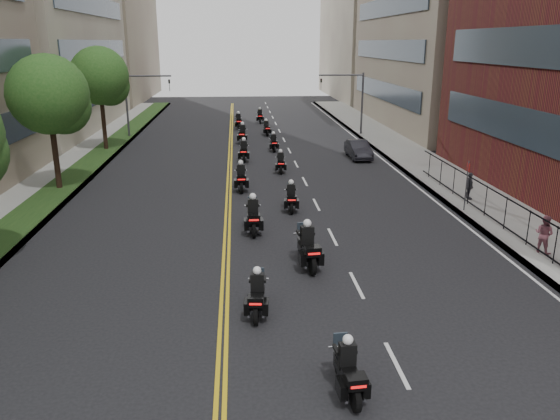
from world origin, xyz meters
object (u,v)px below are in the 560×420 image
Objects in this scene: motorcycle_7 at (281,163)px; motorcycle_8 at (244,152)px; motorcycle_10 at (243,135)px; motorcycle_4 at (253,217)px; motorcycle_6 at (241,179)px; motorcycle_13 at (260,117)px; parked_sedan at (358,149)px; pedestrian_c at (470,186)px; motorcycle_1 at (348,372)px; motorcycle_9 at (274,143)px; motorcycle_11 at (266,129)px; pedestrian_b at (544,234)px; motorcycle_5 at (291,198)px; motorcycle_3 at (308,249)px; motorcycle_12 at (239,122)px; motorcycle_2 at (257,296)px.

motorcycle_7 is 0.89× the size of motorcycle_8.
motorcycle_4 is at bearing -85.46° from motorcycle_10.
motorcycle_6 reaches higher than motorcycle_13.
parked_sedan is 12.32m from pedestrian_c.
motorcycle_1 reaches higher than motorcycle_9.
motorcycle_11 is 12.42m from parked_sedan.
motorcycle_1 is 46.72m from motorcycle_13.
parked_sedan is 19.83m from pedestrian_b.
motorcycle_9 is at bearing 92.92° from motorcycle_5.
motorcycle_3 is 1.22× the size of motorcycle_7.
motorcycle_10 is 1.56× the size of pedestrian_b.
motorcycle_7 is 1.00× the size of motorcycle_11.
motorcycle_8 is 8.44m from parked_sedan.
motorcycle_9 reaches higher than motorcycle_11.
motorcycle_10 reaches higher than parked_sedan.
motorcycle_12 is (-0.46, 30.69, -0.03)m from motorcycle_4.
motorcycle_4 reaches higher than motorcycle_9.
pedestrian_c is (12.13, -26.73, 0.20)m from motorcycle_12.
motorcycle_13 is at bearing 84.42° from motorcycle_6.
pedestrian_c is at bearing -53.66° from motorcycle_10.
motorcycle_10 is at bearing -9.27° from pedestrian_b.
motorcycle_4 reaches higher than motorcycle_13.
pedestrian_b is (9.40, -30.33, 0.33)m from motorcycle_11.
motorcycle_8 is at bearing -124.93° from motorcycle_9.
motorcycle_3 is 20.90m from parked_sedan.
motorcycle_8 is 1.49× the size of pedestrian_b.
motorcycle_9 is (0.04, 7.36, 0.00)m from motorcycle_7.
motorcycle_7 is (2.64, 4.34, -0.09)m from motorcycle_6.
motorcycle_2 is at bearing -87.23° from motorcycle_8.
motorcycle_11 is 4.84m from motorcycle_12.
pedestrian_c is (3.41, -11.83, 0.23)m from parked_sedan.
parked_sedan is at bearing -35.43° from motorcycle_10.
motorcycle_7 is at bearing 88.95° from motorcycle_2.
motorcycle_13 is at bearing 107.96° from parked_sedan.
pedestrian_b is (9.29, -15.46, 0.33)m from motorcycle_7.
motorcycle_1 is at bearing -58.73° from motorcycle_2.
motorcycle_13 is (-0.20, 31.50, 0.02)m from motorcycle_5.
pedestrian_c is at bearing 18.65° from motorcycle_4.
pedestrian_c is (11.85, -11.45, 0.21)m from motorcycle_8.
motorcycle_6 is 23.34m from motorcycle_12.
motorcycle_4 is 12.07m from pedestrian_b.
motorcycle_1 is 38.59m from motorcycle_11.
motorcycle_12 is at bearing 88.71° from motorcycle_1.
motorcycle_2 is 0.54× the size of parked_sedan.
motorcycle_1 is 34.85m from motorcycle_10.
motorcycle_6 reaches higher than motorcycle_1.
motorcycle_10 reaches higher than pedestrian_c.
motorcycle_2 is at bearing -98.80° from motorcycle_11.
pedestrian_b is (9.43, -6.96, 0.30)m from motorcycle_5.
motorcycle_9 is at bearing 150.89° from parked_sedan.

